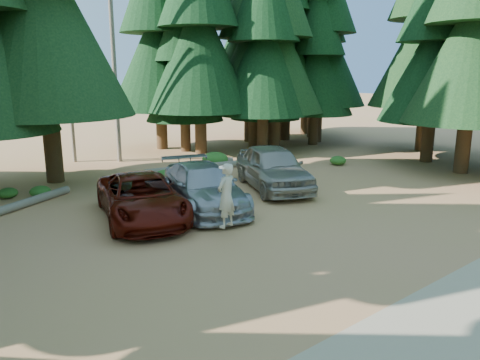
{
  "coord_description": "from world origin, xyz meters",
  "views": [
    {
      "loc": [
        -10.19,
        -9.9,
        4.97
      ],
      "look_at": [
        -0.2,
        2.47,
        1.25
      ],
      "focal_mm": 35.0,
      "sensor_mm": 36.0,
      "label": 1
    }
  ],
  "objects": [
    {
      "name": "shrub_center_right",
      "position": [
        0.18,
        8.31,
        0.3
      ],
      "size": [
        1.08,
        1.08,
        0.59
      ],
      "primitive_type": "ellipsoid",
      "color": "#285C1B",
      "rests_on": "ground"
    },
    {
      "name": "shrub_far_right",
      "position": [
        4.17,
        10.0,
        0.38
      ],
      "size": [
        1.39,
        1.39,
        0.76
      ],
      "primitive_type": "ellipsoid",
      "color": "#285C1B",
      "rests_on": "ground"
    },
    {
      "name": "shrub_right",
      "position": [
        1.29,
        6.32,
        0.31
      ],
      "size": [
        1.14,
        1.14,
        0.63
      ],
      "primitive_type": "ellipsoid",
      "color": "#285C1B",
      "rests_on": "ground"
    },
    {
      "name": "snag_front",
      "position": [
        0.8,
        14.5,
        6.0
      ],
      "size": [
        0.24,
        0.24,
        12.0
      ],
      "primitive_type": "cylinder",
      "color": "#665F51",
      "rests_on": "ground"
    },
    {
      "name": "frisbee_player",
      "position": [
        -2.01,
        0.9,
        1.33
      ],
      "size": [
        0.82,
        0.66,
        1.97
      ],
      "rotation": [
        0.0,
        0.0,
        3.43
      ],
      "color": "beige",
      "rests_on": "ground"
    },
    {
      "name": "shrub_edge_east",
      "position": [
        9.54,
        6.1,
        0.24
      ],
      "size": [
        0.88,
        0.88,
        0.48
      ],
      "primitive_type": "ellipsoid",
      "color": "#285C1B",
      "rests_on": "ground"
    },
    {
      "name": "red_pickup",
      "position": [
        -3.15,
        4.16,
        0.76
      ],
      "size": [
        4.0,
        5.97,
        1.52
      ],
      "primitive_type": "imported",
      "rotation": [
        0.0,
        0.0,
        -0.29
      ],
      "color": "#570F07",
      "rests_on": "ground"
    },
    {
      "name": "silver_minivan_right",
      "position": [
        3.28,
        4.51,
        0.93
      ],
      "size": [
        4.21,
        5.9,
        1.87
      ],
      "primitive_type": "imported",
      "rotation": [
        0.0,
        0.0,
        -0.41
      ],
      "color": "#A69F94",
      "rests_on": "ground"
    },
    {
      "name": "shrub_center_left",
      "position": [
        0.43,
        7.35,
        0.37
      ],
      "size": [
        1.36,
        1.36,
        0.75
      ],
      "primitive_type": "ellipsoid",
      "color": "#285C1B",
      "rests_on": "ground"
    },
    {
      "name": "forest_belt_north",
      "position": [
        0.0,
        15.0,
        0.0
      ],
      "size": [
        36.0,
        7.0,
        22.0
      ],
      "primitive_type": null,
      "color": "black",
      "rests_on": "ground"
    },
    {
      "name": "shrub_left",
      "position": [
        -6.07,
        10.0,
        0.21
      ],
      "size": [
        0.76,
        0.76,
        0.42
      ],
      "primitive_type": "ellipsoid",
      "color": "#285C1B",
      "rests_on": "ground"
    },
    {
      "name": "log_right",
      "position": [
        2.75,
        9.53,
        0.18
      ],
      "size": [
        5.55,
        1.38,
        0.36
      ],
      "primitive_type": "cylinder",
      "rotation": [
        0.0,
        1.57,
        -0.19
      ],
      "color": "#665F51",
      "rests_on": "ground"
    },
    {
      "name": "shrub_far_left",
      "position": [
        -5.0,
        9.37,
        0.23
      ],
      "size": [
        0.82,
        0.82,
        0.45
      ],
      "primitive_type": "ellipsoid",
      "color": "#285C1B",
      "rests_on": "ground"
    },
    {
      "name": "log_left",
      "position": [
        -5.9,
        8.2,
        0.16
      ],
      "size": [
        4.02,
        2.45,
        0.32
      ],
      "primitive_type": "cylinder",
      "rotation": [
        0.0,
        1.57,
        0.51
      ],
      "color": "#665F51",
      "rests_on": "ground"
    },
    {
      "name": "ground",
      "position": [
        0.0,
        0.0,
        0.0
      ],
      "size": [
        160.0,
        160.0,
        0.0
      ],
      "primitive_type": "plane",
      "color": "tan",
      "rests_on": "ground"
    },
    {
      "name": "silver_minivan_center",
      "position": [
        -0.75,
        3.95,
        0.8
      ],
      "size": [
        3.75,
        5.93,
        1.6
      ],
      "primitive_type": "imported",
      "rotation": [
        0.0,
        0.0,
        -0.3
      ],
      "color": "#A8ABB1",
      "rests_on": "ground"
    },
    {
      "name": "forest_belt_east",
      "position": [
        15.5,
        4.0,
        0.0
      ],
      "size": [
        6.0,
        22.0,
        22.0
      ],
      "primitive_type": null,
      "color": "black",
      "rests_on": "ground"
    },
    {
      "name": "log_mid",
      "position": [
        3.7,
        10.5,
        0.15
      ],
      "size": [
        3.6,
        0.86,
        0.3
      ],
      "primitive_type": "cylinder",
      "rotation": [
        0.0,
        1.57,
        -0.16
      ],
      "color": "#665F51",
      "rests_on": "ground"
    },
    {
      "name": "snag_back",
      "position": [
        -1.2,
        16.0,
        5.0
      ],
      "size": [
        0.2,
        0.2,
        10.0
      ],
      "primitive_type": "cylinder",
      "color": "#665F51",
      "rests_on": "ground"
    }
  ]
}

